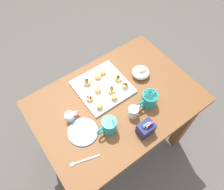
% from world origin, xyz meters
% --- Properties ---
extents(ground_plane, '(8.00, 8.00, 0.00)m').
position_xyz_m(ground_plane, '(0.00, 0.00, 0.00)').
color(ground_plane, '#514C47').
extents(dining_table, '(1.02, 0.71, 0.76)m').
position_xyz_m(dining_table, '(0.00, 0.00, 0.61)').
color(dining_table, brown).
rests_on(dining_table, ground_plane).
extents(pastry_plate_square, '(0.32, 0.32, 0.02)m').
position_xyz_m(pastry_plate_square, '(0.01, -0.13, 0.76)').
color(pastry_plate_square, white).
rests_on(pastry_plate_square, dining_table).
extents(coffee_mug_teal_left, '(0.13, 0.09, 0.15)m').
position_xyz_m(coffee_mug_teal_left, '(-0.14, 0.13, 0.81)').
color(coffee_mug_teal_left, teal).
rests_on(coffee_mug_teal_left, dining_table).
extents(coffee_mug_teal_right, '(0.13, 0.08, 0.15)m').
position_xyz_m(coffee_mug_teal_right, '(0.15, 0.13, 0.81)').
color(coffee_mug_teal_right, teal).
rests_on(coffee_mug_teal_right, dining_table).
extents(cream_pitcher_white, '(0.10, 0.06, 0.07)m').
position_xyz_m(cream_pitcher_white, '(-0.02, 0.14, 0.79)').
color(cream_pitcher_white, white).
rests_on(cream_pitcher_white, dining_table).
extents(sugar_caddy, '(0.09, 0.07, 0.11)m').
position_xyz_m(sugar_caddy, '(-0.01, 0.26, 0.80)').
color(sugar_caddy, '#191E51').
rests_on(sugar_caddy, dining_table).
extents(ice_cream_bowl, '(0.12, 0.12, 0.09)m').
position_xyz_m(ice_cream_bowl, '(-0.25, -0.06, 0.79)').
color(ice_cream_bowl, white).
rests_on(ice_cream_bowl, dining_table).
extents(chocolate_sauce_pitcher, '(0.09, 0.05, 0.06)m').
position_xyz_m(chocolate_sauce_pitcher, '(0.29, -0.06, 0.79)').
color(chocolate_sauce_pitcher, white).
rests_on(chocolate_sauce_pitcher, dining_table).
extents(saucer_sky_left, '(0.17, 0.17, 0.01)m').
position_xyz_m(saucer_sky_left, '(0.28, 0.06, 0.76)').
color(saucer_sky_left, '#66A8DB').
rests_on(saucer_sky_left, dining_table).
extents(loose_spoon_near_saucer, '(0.16, 0.06, 0.01)m').
position_xyz_m(loose_spoon_near_saucer, '(0.37, 0.19, 0.76)').
color(loose_spoon_near_saucer, silver).
rests_on(loose_spoon_near_saucer, dining_table).
extents(beignet_0, '(0.06, 0.06, 0.04)m').
position_xyz_m(beignet_0, '(-0.10, -0.04, 0.79)').
color(beignet_0, '#E5B260').
rests_on(beignet_0, pastry_plate_square).
extents(chocolate_drizzle_0, '(0.03, 0.03, 0.00)m').
position_xyz_m(chocolate_drizzle_0, '(-0.10, -0.04, 0.81)').
color(chocolate_drizzle_0, black).
rests_on(chocolate_drizzle_0, beignet_0).
extents(beignet_1, '(0.06, 0.06, 0.03)m').
position_xyz_m(beignet_1, '(-0.05, -0.22, 0.79)').
color(beignet_1, '#E5B260').
rests_on(beignet_1, pastry_plate_square).
extents(beignet_2, '(0.06, 0.06, 0.03)m').
position_xyz_m(beignet_2, '(-0.00, -0.21, 0.79)').
color(beignet_2, '#E5B260').
rests_on(beignet_2, pastry_plate_square).
extents(beignet_3, '(0.07, 0.06, 0.03)m').
position_xyz_m(beignet_3, '(0.08, -0.20, 0.79)').
color(beignet_3, '#E5B260').
rests_on(beignet_3, pastry_plate_square).
extents(chocolate_drizzle_3, '(0.03, 0.04, 0.00)m').
position_xyz_m(chocolate_drizzle_3, '(0.08, -0.20, 0.81)').
color(chocolate_drizzle_3, black).
rests_on(chocolate_drizzle_3, beignet_3).
extents(beignet_4, '(0.07, 0.07, 0.03)m').
position_xyz_m(beignet_4, '(-0.01, -0.06, 0.79)').
color(beignet_4, '#E5B260').
rests_on(beignet_4, pastry_plate_square).
extents(chocolate_drizzle_4, '(0.04, 0.04, 0.00)m').
position_xyz_m(chocolate_drizzle_4, '(-0.01, -0.06, 0.81)').
color(chocolate_drizzle_4, black).
rests_on(chocolate_drizzle_4, beignet_4).
extents(beignet_5, '(0.06, 0.06, 0.04)m').
position_xyz_m(beignet_5, '(0.01, -0.01, 0.79)').
color(beignet_5, '#E5B260').
rests_on(beignet_5, pastry_plate_square).
extents(beignet_6, '(0.04, 0.04, 0.04)m').
position_xyz_m(beignet_6, '(0.12, -0.01, 0.79)').
color(beignet_6, '#E5B260').
rests_on(beignet_6, pastry_plate_square).
extents(beignet_7, '(0.07, 0.07, 0.03)m').
position_xyz_m(beignet_7, '(0.06, -0.12, 0.79)').
color(beignet_7, '#E5B260').
rests_on(beignet_7, pastry_plate_square).
extents(beignet_8, '(0.05, 0.05, 0.03)m').
position_xyz_m(beignet_8, '(0.13, -0.09, 0.79)').
color(beignet_8, '#E5B260').
rests_on(beignet_8, pastry_plate_square).
extents(chocolate_drizzle_8, '(0.03, 0.04, 0.00)m').
position_xyz_m(chocolate_drizzle_8, '(0.13, -0.09, 0.80)').
color(chocolate_drizzle_8, black).
rests_on(chocolate_drizzle_8, beignet_8).
extents(beignet_9, '(0.07, 0.07, 0.03)m').
position_xyz_m(beignet_9, '(-0.10, -0.11, 0.79)').
color(beignet_9, '#E5B260').
rests_on(beignet_9, pastry_plate_square).
extents(chocolate_drizzle_9, '(0.04, 0.03, 0.00)m').
position_xyz_m(chocolate_drizzle_9, '(-0.10, -0.11, 0.80)').
color(chocolate_drizzle_9, black).
rests_on(chocolate_drizzle_9, beignet_9).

